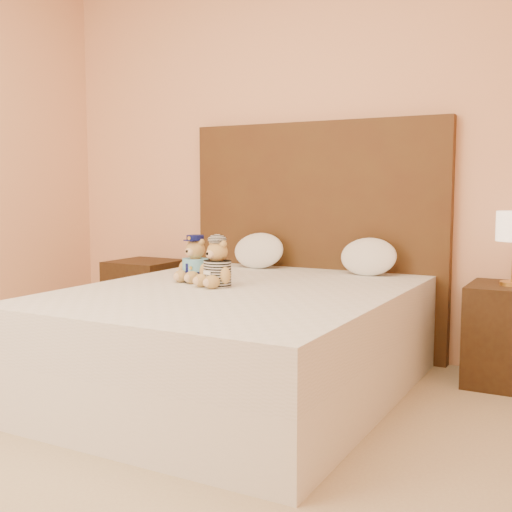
{
  "coord_description": "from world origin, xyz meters",
  "views": [
    {
      "loc": [
        1.66,
        -1.67,
        1.07
      ],
      "look_at": [
        -0.03,
        1.45,
        0.7
      ],
      "focal_mm": 45.0,
      "sensor_mm": 36.0,
      "label": 1
    }
  ],
  "objects": [
    {
      "name": "pillow_left",
      "position": [
        -0.33,
        2.03,
        0.68
      ],
      "size": [
        0.36,
        0.23,
        0.25
      ],
      "primitive_type": "ellipsoid",
      "color": "white",
      "rests_on": "bed"
    },
    {
      "name": "nightstand_right",
      "position": [
        1.25,
        2.0,
        0.28
      ],
      "size": [
        0.45,
        0.45,
        0.55
      ],
      "primitive_type": "cube",
      "color": "#332210",
      "rests_on": "ground"
    },
    {
      "name": "teddy_police",
      "position": [
        -0.34,
        1.3,
        0.68
      ],
      "size": [
        0.26,
        0.25,
        0.26
      ],
      "primitive_type": null,
      "rotation": [
        0.0,
        0.0,
        -0.17
      ],
      "color": "#A87541",
      "rests_on": "bed"
    },
    {
      "name": "room_walls",
      "position": [
        0.0,
        0.46,
        1.81
      ],
      "size": [
        4.04,
        4.52,
        2.72
      ],
      "color": "#F4AF85",
      "rests_on": "ground"
    },
    {
      "name": "pillow_right",
      "position": [
        0.43,
        2.03,
        0.67
      ],
      "size": [
        0.35,
        0.22,
        0.25
      ],
      "primitive_type": "ellipsoid",
      "color": "white",
      "rests_on": "bed"
    },
    {
      "name": "headboard",
      "position": [
        0.0,
        2.21,
        0.75
      ],
      "size": [
        1.75,
        0.08,
        1.5
      ],
      "primitive_type": "cube",
      "color": "#4A3116",
      "rests_on": "ground"
    },
    {
      "name": "bed",
      "position": [
        0.0,
        1.2,
        0.28
      ],
      "size": [
        1.6,
        2.0,
        0.55
      ],
      "color": "white",
      "rests_on": "ground"
    },
    {
      "name": "teddy_prisoner",
      "position": [
        -0.13,
        1.21,
        0.68
      ],
      "size": [
        0.28,
        0.28,
        0.26
      ],
      "primitive_type": null,
      "rotation": [
        0.0,
        0.0,
        -0.3
      ],
      "color": "#A87541",
      "rests_on": "bed"
    },
    {
      "name": "ground",
      "position": [
        0.0,
        0.0,
        0.0
      ],
      "size": [
        4.0,
        4.5,
        0.0
      ],
      "primitive_type": "cube",
      "color": "tan",
      "rests_on": "ground"
    },
    {
      "name": "nightstand_left",
      "position": [
        -1.25,
        2.0,
        0.28
      ],
      "size": [
        0.45,
        0.45,
        0.55
      ],
      "primitive_type": "cube",
      "color": "#332210",
      "rests_on": "ground"
    }
  ]
}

